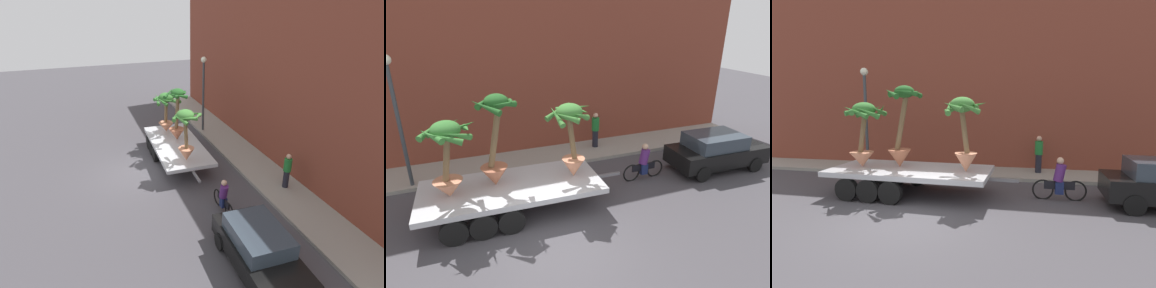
{
  "view_description": "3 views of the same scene",
  "coord_description": "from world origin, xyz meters",
  "views": [
    {
      "loc": [
        14.97,
        -2.41,
        8.46
      ],
      "look_at": [
        0.6,
        2.8,
        1.49
      ],
      "focal_mm": 30.74,
      "sensor_mm": 36.0,
      "label": 1
    },
    {
      "loc": [
        -2.16,
        -6.98,
        6.13
      ],
      "look_at": [
        1.76,
        3.09,
        1.79
      ],
      "focal_mm": 29.92,
      "sensor_mm": 36.0,
      "label": 2
    },
    {
      "loc": [
        3.22,
        -7.75,
        3.36
      ],
      "look_at": [
        1.09,
        2.83,
        1.88
      ],
      "focal_mm": 28.05,
      "sensor_mm": 36.0,
      "label": 3
    }
  ],
  "objects": [
    {
      "name": "ground_plane",
      "position": [
        0.0,
        0.0,
        0.0
      ],
      "size": [
        60.0,
        60.0,
        0.0
      ],
      "primitive_type": "plane",
      "color": "#423F44"
    },
    {
      "name": "flatbed_trailer",
      "position": [
        -1.06,
        2.42,
        0.77
      ],
      "size": [
        6.88,
        2.75,
        0.98
      ],
      "color": "#B7BABF",
      "rests_on": "ground"
    },
    {
      "name": "pedestrian_near_gate",
      "position": [
        3.91,
        6.3,
        1.04
      ],
      "size": [
        0.36,
        0.36,
        1.71
      ],
      "color": "black",
      "rests_on": "sidewalk"
    },
    {
      "name": "cyclist",
      "position": [
        4.47,
        2.81,
        0.67
      ],
      "size": [
        1.84,
        0.35,
        1.54
      ],
      "color": "black",
      "rests_on": "ground"
    },
    {
      "name": "potted_palm_front",
      "position": [
        -1.2,
        2.58,
        2.44
      ],
      "size": [
        1.39,
        1.42,
        3.01
      ],
      "color": "#B26647",
      "rests_on": "flatbed_trailer"
    },
    {
      "name": "building_facade",
      "position": [
        0.0,
        7.8,
        4.95
      ],
      "size": [
        24.0,
        1.2,
        9.9
      ],
      "primitive_type": "cube",
      "color": "brown",
      "rests_on": "ground"
    },
    {
      "name": "street_lamp",
      "position": [
        -4.15,
        5.3,
        3.23
      ],
      "size": [
        0.36,
        0.36,
        4.83
      ],
      "color": "#383D42",
      "rests_on": "sidewalk"
    },
    {
      "name": "potted_palm_rear",
      "position": [
        -2.61,
        2.37,
        2.38
      ],
      "size": [
        1.72,
        1.65,
        2.41
      ],
      "color": "tan",
      "rests_on": "flatbed_trailer"
    },
    {
      "name": "sidewalk",
      "position": [
        0.0,
        6.1,
        0.07
      ],
      "size": [
        24.0,
        2.2,
        0.15
      ],
      "primitive_type": "cube",
      "color": "gray",
      "rests_on": "ground"
    },
    {
      "name": "parked_car",
      "position": [
        7.83,
        2.53,
        0.83
      ],
      "size": [
        4.14,
        1.99,
        1.58
      ],
      "color": "black",
      "rests_on": "ground"
    },
    {
      "name": "potted_palm_middle",
      "position": [
        1.2,
        2.28,
        2.48
      ],
      "size": [
        1.62,
        1.6,
        2.59
      ],
      "color": "tan",
      "rests_on": "flatbed_trailer"
    }
  ]
}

